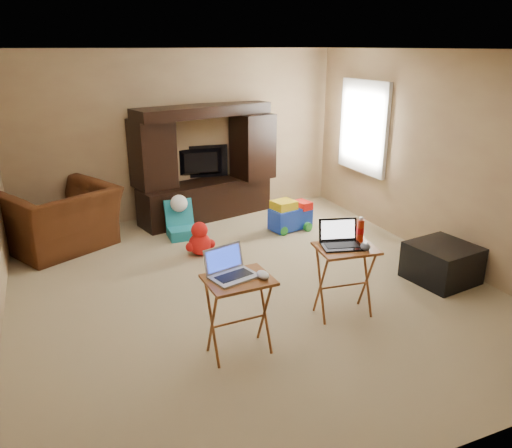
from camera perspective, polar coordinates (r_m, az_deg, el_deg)
name	(u,v)px	position (r m, az deg, el deg)	size (l,w,h in m)	color
floor	(249,286)	(5.62, -0.80, -7.06)	(5.50, 5.50, 0.00)	tan
ceiling	(248,49)	(5.02, -0.94, 19.35)	(5.50, 5.50, 0.00)	silver
wall_back	(180,135)	(7.74, -8.67, 9.98)	(5.00, 5.00, 0.00)	tan
wall_front	(434,290)	(2.97, 19.72, -7.16)	(5.00, 5.00, 0.00)	tan
wall_right	(438,157)	(6.52, 20.12, 7.18)	(5.50, 5.50, 0.00)	tan
window_pane	(364,127)	(7.67, 12.29, 10.80)	(1.20, 1.20, 0.00)	white
window_frame	(363,127)	(7.65, 12.16, 10.79)	(0.06, 1.14, 1.34)	white
entertainment_center	(205,163)	(7.62, -5.86, 6.93)	(2.10, 0.52, 1.72)	black
television	(201,163)	(7.82, -6.31, 6.98)	(0.87, 0.11, 0.50)	black
recliner	(61,219)	(6.94, -21.40, 0.53)	(1.27, 1.11, 0.82)	#4E2410
child_rocker	(182,220)	(6.97, -8.47, 0.48)	(0.39, 0.44, 0.52)	teal
plush_toy	(200,238)	(6.38, -6.45, -1.64)	(0.40, 0.33, 0.44)	red
push_toy	(290,214)	(7.23, 3.95, 1.10)	(0.61, 0.44, 0.46)	blue
ottoman	(442,263)	(6.04, 20.48, -4.17)	(0.66, 0.66, 0.43)	black
tray_table_left	(239,316)	(4.33, -1.95, -10.49)	(0.55, 0.44, 0.71)	brown
tray_table_right	(344,281)	(4.98, 10.04, -6.46)	(0.56, 0.44, 0.72)	brown
laptop_left	(234,264)	(4.12, -2.57, -4.64)	(0.37, 0.30, 0.24)	#B9B9BE
laptop_right	(342,235)	(4.78, 9.85, -1.27)	(0.38, 0.31, 0.24)	black
mouse_left	(263,275)	(4.15, 0.80, -5.82)	(0.09, 0.14, 0.06)	white
mouse_right	(365,247)	(4.80, 12.39, -2.54)	(0.09, 0.15, 0.06)	#393A3E
water_bottle	(360,231)	(4.96, 11.82, -0.75)	(0.07, 0.07, 0.22)	red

